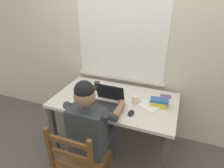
{
  "coord_description": "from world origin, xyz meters",
  "views": [
    {
      "loc": [
        0.66,
        -1.82,
        1.91
      ],
      "look_at": [
        -0.02,
        -0.05,
        0.95
      ],
      "focal_mm": 30.64,
      "sensor_mm": 36.0,
      "label": 1
    }
  ],
  "objects_px": {
    "computer_mouse": "(131,113)",
    "landscape_photo_print": "(166,96)",
    "seated_person": "(92,127)",
    "desk": "(115,105)",
    "wooden_chair": "(80,164)",
    "laptop": "(107,102)",
    "book_stack_main": "(159,102)",
    "coffee_mug_white": "(135,99)",
    "coffee_mug_dark": "(97,86)"
  },
  "relations": [
    {
      "from": "seated_person",
      "to": "wooden_chair",
      "type": "relative_size",
      "value": 1.33
    },
    {
      "from": "coffee_mug_white",
      "to": "seated_person",
      "type": "bearing_deg",
      "value": -122.15
    },
    {
      "from": "computer_mouse",
      "to": "book_stack_main",
      "type": "bearing_deg",
      "value": 48.27
    },
    {
      "from": "seated_person",
      "to": "book_stack_main",
      "type": "relative_size",
      "value": 5.93
    },
    {
      "from": "coffee_mug_white",
      "to": "coffee_mug_dark",
      "type": "bearing_deg",
      "value": 165.59
    },
    {
      "from": "laptop",
      "to": "desk",
      "type": "bearing_deg",
      "value": 79.15
    },
    {
      "from": "landscape_photo_print",
      "to": "coffee_mug_dark",
      "type": "bearing_deg",
      "value": -175.61
    },
    {
      "from": "computer_mouse",
      "to": "landscape_photo_print",
      "type": "xyz_separation_m",
      "value": [
        0.29,
        0.5,
        -0.02
      ]
    },
    {
      "from": "wooden_chair",
      "to": "desk",
      "type": "bearing_deg",
      "value": 85.26
    },
    {
      "from": "seated_person",
      "to": "book_stack_main",
      "type": "height_order",
      "value": "seated_person"
    },
    {
      "from": "computer_mouse",
      "to": "laptop",
      "type": "bearing_deg",
      "value": 168.95
    },
    {
      "from": "laptop",
      "to": "computer_mouse",
      "type": "bearing_deg",
      "value": -11.05
    },
    {
      "from": "coffee_mug_white",
      "to": "wooden_chair",
      "type": "bearing_deg",
      "value": -111.83
    },
    {
      "from": "desk",
      "to": "coffee_mug_dark",
      "type": "bearing_deg",
      "value": 154.36
    },
    {
      "from": "desk",
      "to": "landscape_photo_print",
      "type": "xyz_separation_m",
      "value": [
        0.56,
        0.28,
        0.09
      ]
    },
    {
      "from": "computer_mouse",
      "to": "book_stack_main",
      "type": "height_order",
      "value": "book_stack_main"
    },
    {
      "from": "laptop",
      "to": "coffee_mug_white",
      "type": "distance_m",
      "value": 0.33
    },
    {
      "from": "seated_person",
      "to": "laptop",
      "type": "bearing_deg",
      "value": 84.4
    },
    {
      "from": "seated_person",
      "to": "computer_mouse",
      "type": "bearing_deg",
      "value": 39.04
    },
    {
      "from": "laptop",
      "to": "coffee_mug_dark",
      "type": "height_order",
      "value": "laptop"
    },
    {
      "from": "seated_person",
      "to": "wooden_chair",
      "type": "xyz_separation_m",
      "value": [
        -0.0,
        -0.28,
        -0.22
      ]
    },
    {
      "from": "laptop",
      "to": "computer_mouse",
      "type": "height_order",
      "value": "laptop"
    },
    {
      "from": "computer_mouse",
      "to": "coffee_mug_dark",
      "type": "bearing_deg",
      "value": 146.6
    },
    {
      "from": "seated_person",
      "to": "laptop",
      "type": "xyz_separation_m",
      "value": [
        0.03,
        0.32,
        0.11
      ]
    },
    {
      "from": "seated_person",
      "to": "coffee_mug_white",
      "type": "relative_size",
      "value": 10.92
    },
    {
      "from": "desk",
      "to": "book_stack_main",
      "type": "relative_size",
      "value": 6.95
    },
    {
      "from": "desk",
      "to": "laptop",
      "type": "distance_m",
      "value": 0.22
    },
    {
      "from": "wooden_chair",
      "to": "book_stack_main",
      "type": "xyz_separation_m",
      "value": [
        0.57,
        0.81,
        0.32
      ]
    },
    {
      "from": "seated_person",
      "to": "coffee_mug_white",
      "type": "height_order",
      "value": "seated_person"
    },
    {
      "from": "coffee_mug_white",
      "to": "coffee_mug_dark",
      "type": "xyz_separation_m",
      "value": [
        -0.54,
        0.14,
        0.01
      ]
    },
    {
      "from": "desk",
      "to": "seated_person",
      "type": "xyz_separation_m",
      "value": [
        -0.06,
        -0.49,
        0.03
      ]
    },
    {
      "from": "desk",
      "to": "landscape_photo_print",
      "type": "relative_size",
      "value": 11.06
    },
    {
      "from": "coffee_mug_dark",
      "to": "book_stack_main",
      "type": "height_order",
      "value": "coffee_mug_dark"
    },
    {
      "from": "wooden_chair",
      "to": "book_stack_main",
      "type": "bearing_deg",
      "value": 55.18
    },
    {
      "from": "desk",
      "to": "seated_person",
      "type": "distance_m",
      "value": 0.49
    },
    {
      "from": "laptop",
      "to": "landscape_photo_print",
      "type": "distance_m",
      "value": 0.74
    },
    {
      "from": "wooden_chair",
      "to": "computer_mouse",
      "type": "height_order",
      "value": "wooden_chair"
    },
    {
      "from": "seated_person",
      "to": "desk",
      "type": "bearing_deg",
      "value": 82.58
    },
    {
      "from": "wooden_chair",
      "to": "computer_mouse",
      "type": "bearing_deg",
      "value": 59.13
    },
    {
      "from": "laptop",
      "to": "computer_mouse",
      "type": "distance_m",
      "value": 0.3
    },
    {
      "from": "seated_person",
      "to": "landscape_photo_print",
      "type": "distance_m",
      "value": 0.98
    },
    {
      "from": "desk",
      "to": "book_stack_main",
      "type": "height_order",
      "value": "book_stack_main"
    },
    {
      "from": "coffee_mug_white",
      "to": "landscape_photo_print",
      "type": "relative_size",
      "value": 0.86
    },
    {
      "from": "computer_mouse",
      "to": "coffee_mug_dark",
      "type": "distance_m",
      "value": 0.67
    },
    {
      "from": "coffee_mug_dark",
      "to": "landscape_photo_print",
      "type": "relative_size",
      "value": 0.87
    },
    {
      "from": "book_stack_main",
      "to": "landscape_photo_print",
      "type": "height_order",
      "value": "book_stack_main"
    },
    {
      "from": "laptop",
      "to": "wooden_chair",
      "type": "bearing_deg",
      "value": -93.0
    },
    {
      "from": "coffee_mug_dark",
      "to": "seated_person",
      "type": "bearing_deg",
      "value": -69.73
    },
    {
      "from": "computer_mouse",
      "to": "landscape_photo_print",
      "type": "relative_size",
      "value": 0.77
    },
    {
      "from": "laptop",
      "to": "book_stack_main",
      "type": "distance_m",
      "value": 0.58
    }
  ]
}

